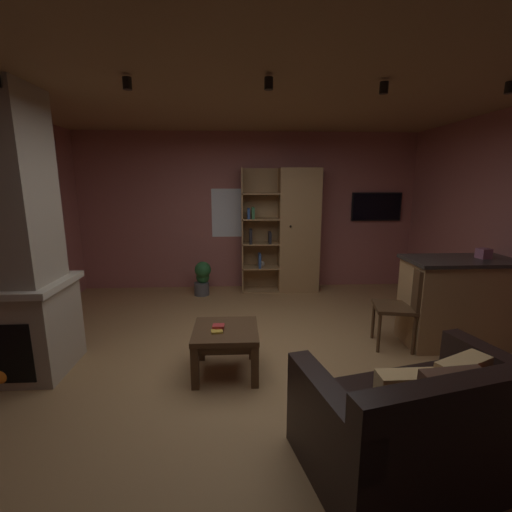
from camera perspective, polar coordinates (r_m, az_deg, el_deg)
The scene contains 19 objects.
floor at distance 3.74m, azimuth 0.33°, elevation -17.41°, with size 5.71×5.54×0.02m, color #A37A4C.
wall_back at distance 6.08m, azimuth -1.19°, elevation 7.19°, with size 5.83×0.06×2.64m, color #9E5B56.
ceiling at distance 3.37m, azimuth 0.39°, elevation 26.19°, with size 5.71×5.54×0.02m, color #8E6B47.
window_pane_back at distance 6.05m, azimuth -3.80°, elevation 7.01°, with size 0.72×0.01×0.82m, color white.
stone_fireplace at distance 3.94m, azimuth -35.35°, elevation 0.51°, with size 0.96×0.81×2.64m.
bookshelf_cabinet at distance 5.91m, azimuth 6.07°, elevation 4.01°, with size 1.29×0.41×2.05m.
kitchen_bar_counter at distance 4.65m, azimuth 31.32°, elevation -6.36°, with size 1.46×0.62×1.00m.
tissue_box at distance 4.60m, azimuth 33.08°, elevation 0.36°, with size 0.12×0.12×0.11m, color #995972.
leather_couch at distance 2.68m, azimuth 25.68°, elevation -23.64°, with size 1.63×1.21×0.84m.
coffee_table at distance 3.46m, azimuth -4.95°, elevation -13.10°, with size 0.61×0.61×0.45m.
table_book_0 at distance 3.35m, azimuth -6.38°, elevation -12.11°, with size 0.11×0.08×0.02m, color gold.
table_book_1 at distance 3.41m, azimuth -6.14°, elevation -11.28°, with size 0.11×0.09×0.02m, color #B22D2D.
dining_chair at distance 4.22m, azimuth 22.74°, elevation -6.90°, with size 0.49×0.49×0.92m.
potted_floor_plant at distance 5.80m, azimuth -8.71°, elevation -3.46°, with size 0.29×0.29×0.56m.
wall_mounted_tv at distance 6.47m, azimuth 19.00°, elevation 7.60°, with size 0.86×0.06×0.48m.
track_light_spot_1 at distance 3.18m, azimuth -20.24°, elevation 24.86°, with size 0.07×0.07×0.09m, color black.
track_light_spot_2 at distance 3.03m, azimuth 2.09°, elevation 26.26°, with size 0.07×0.07×0.09m, color black.
track_light_spot_3 at distance 3.31m, azimuth 20.11°, elevation 24.33°, with size 0.07×0.07×0.09m, color black.
track_light_spot_4 at distance 3.75m, azimuth 35.97°, elevation 21.31°, with size 0.07×0.07×0.09m, color black.
Camera 1 is at (-0.19, -3.26, 1.82)m, focal length 24.56 mm.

